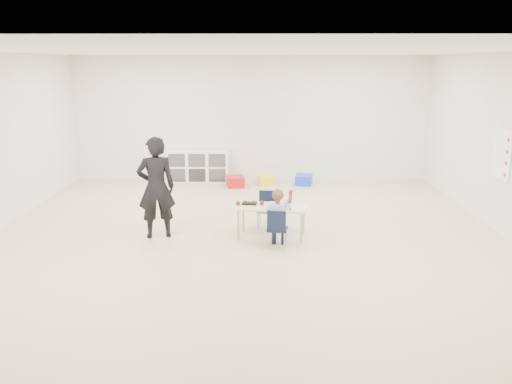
{
  "coord_description": "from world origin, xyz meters",
  "views": [
    {
      "loc": [
        0.22,
        -7.76,
        2.64
      ],
      "look_at": [
        0.16,
        -0.3,
        0.85
      ],
      "focal_mm": 38.0,
      "sensor_mm": 36.0,
      "label": 1
    }
  ],
  "objects_px": {
    "child": "(277,217)",
    "cubby_shelf": "(198,166)",
    "adult": "(156,187)",
    "table": "(271,221)",
    "chair_near": "(277,229)"
  },
  "relations": [
    {
      "from": "table",
      "to": "cubby_shelf",
      "type": "relative_size",
      "value": 0.82
    },
    {
      "from": "table",
      "to": "adult",
      "type": "bearing_deg",
      "value": -171.8
    },
    {
      "from": "chair_near",
      "to": "child",
      "type": "bearing_deg",
      "value": 0.0
    },
    {
      "from": "child",
      "to": "cubby_shelf",
      "type": "xyz_separation_m",
      "value": [
        -1.67,
        4.54,
        -0.12
      ]
    },
    {
      "from": "table",
      "to": "child",
      "type": "xyz_separation_m",
      "value": [
        0.08,
        -0.51,
        0.22
      ]
    },
    {
      "from": "child",
      "to": "adult",
      "type": "relative_size",
      "value": 0.6
    },
    {
      "from": "child",
      "to": "adult",
      "type": "xyz_separation_m",
      "value": [
        -1.84,
        0.52,
        0.32
      ]
    },
    {
      "from": "child",
      "to": "cubby_shelf",
      "type": "height_order",
      "value": "child"
    },
    {
      "from": "chair_near",
      "to": "table",
      "type": "bearing_deg",
      "value": 107.01
    },
    {
      "from": "chair_near",
      "to": "adult",
      "type": "distance_m",
      "value": 1.97
    },
    {
      "from": "table",
      "to": "cubby_shelf",
      "type": "bearing_deg",
      "value": 119.98
    },
    {
      "from": "table",
      "to": "adult",
      "type": "relative_size",
      "value": 0.73
    },
    {
      "from": "adult",
      "to": "cubby_shelf",
      "type": "bearing_deg",
      "value": -108.16
    },
    {
      "from": "child",
      "to": "adult",
      "type": "distance_m",
      "value": 1.93
    },
    {
      "from": "cubby_shelf",
      "to": "adult",
      "type": "relative_size",
      "value": 0.89
    }
  ]
}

